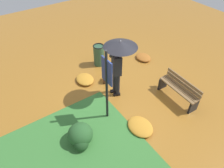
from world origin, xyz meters
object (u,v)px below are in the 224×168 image
object	(u,v)px
handbag	(106,79)
park_bench	(179,89)
trash_bin	(99,55)
info_sign_post	(107,79)
person_with_umbrella	(119,55)

from	to	relation	value
handbag	park_bench	bearing A→B (deg)	35.45
handbag	trash_bin	distance (m)	1.12
info_sign_post	handbag	distance (m)	2.09
person_with_umbrella	park_bench	distance (m)	2.24
info_sign_post	trash_bin	distance (m)	2.88
person_with_umbrella	park_bench	size ratio (longest dim) A/B	1.46
park_bench	trash_bin	distance (m)	3.23
info_sign_post	trash_bin	size ratio (longest dim) A/B	2.76
person_with_umbrella	trash_bin	size ratio (longest dim) A/B	2.45
handbag	park_bench	size ratio (longest dim) A/B	0.26
handbag	park_bench	distance (m)	2.50
person_with_umbrella	handbag	xyz separation A→B (m)	(-0.78, 0.04, -1.42)
person_with_umbrella	handbag	bearing A→B (deg)	177.34
trash_bin	info_sign_post	bearing A→B (deg)	-26.38
info_sign_post	handbag	xyz separation A→B (m)	(-1.39, 0.84, -1.32)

